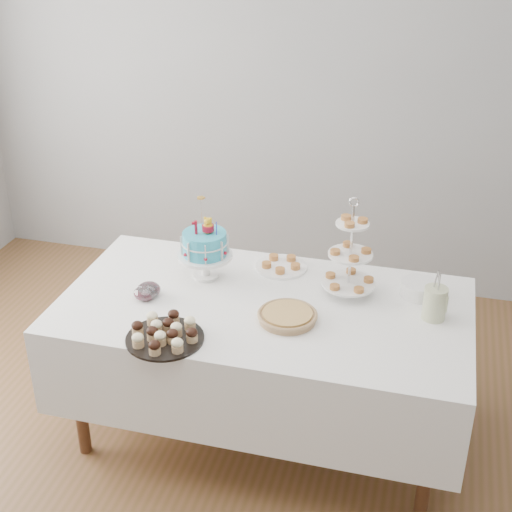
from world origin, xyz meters
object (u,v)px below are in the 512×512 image
(cupcake_tray, at_px, (165,332))
(pie, at_px, (287,316))
(plate_stack, at_px, (420,289))
(utensil_pitcher, at_px, (435,302))
(tiered_stand, at_px, (350,255))
(jam_bowl_a, at_px, (149,290))
(table, at_px, (263,344))
(jam_bowl_b, at_px, (145,293))
(birthday_cake, at_px, (205,257))
(pastry_plate, at_px, (281,265))

(cupcake_tray, distance_m, pie, 0.56)
(plate_stack, xyz_separation_m, utensil_pitcher, (0.07, -0.19, 0.05))
(tiered_stand, height_order, jam_bowl_a, tiered_stand)
(table, relative_size, cupcake_tray, 5.63)
(jam_bowl_b, bearing_deg, table, 10.37)
(utensil_pitcher, bearing_deg, tiered_stand, -174.69)
(pie, height_order, jam_bowl_b, jam_bowl_b)
(birthday_cake, distance_m, jam_bowl_b, 0.36)
(table, relative_size, pie, 7.02)
(table, bearing_deg, plate_stack, 21.04)
(jam_bowl_b, bearing_deg, cupcake_tray, -54.07)
(birthday_cake, bearing_deg, jam_bowl_b, -147.69)
(birthday_cake, bearing_deg, cupcake_tray, -109.77)
(tiered_stand, height_order, plate_stack, tiered_stand)
(table, distance_m, tiered_stand, 0.60)
(plate_stack, distance_m, jam_bowl_b, 1.31)
(birthday_cake, height_order, pie, birthday_cake)
(cupcake_tray, xyz_separation_m, jam_bowl_b, (-0.22, 0.30, -0.01))
(table, distance_m, utensil_pitcher, 0.84)
(birthday_cake, xyz_separation_m, jam_bowl_a, (-0.20, -0.24, -0.08))
(jam_bowl_a, xyz_separation_m, jam_bowl_b, (-0.01, -0.03, -0.00))
(pastry_plate, height_order, jam_bowl_a, jam_bowl_a)
(pastry_plate, relative_size, jam_bowl_a, 2.33)
(utensil_pitcher, bearing_deg, table, -152.36)
(plate_stack, xyz_separation_m, pastry_plate, (-0.70, 0.10, -0.02))
(plate_stack, bearing_deg, jam_bowl_b, -163.53)
(pie, xyz_separation_m, utensil_pitcher, (0.63, 0.19, 0.06))
(pie, relative_size, plate_stack, 1.52)
(cupcake_tray, bearing_deg, jam_bowl_a, 122.57)
(birthday_cake, xyz_separation_m, cupcake_tray, (0.01, -0.57, -0.08))
(jam_bowl_a, bearing_deg, tiered_stand, 16.35)
(table, bearing_deg, utensil_pitcher, 5.75)
(jam_bowl_a, bearing_deg, plate_stack, 15.20)
(pie, relative_size, utensil_pitcher, 1.15)
(pie, xyz_separation_m, jam_bowl_b, (-0.69, 0.01, 0.01))
(utensil_pitcher, bearing_deg, cupcake_tray, -134.83)
(cupcake_tray, bearing_deg, tiered_stand, 40.34)
(cupcake_tray, distance_m, jam_bowl_b, 0.37)
(utensil_pitcher, bearing_deg, birthday_cake, -163.05)
(pastry_plate, bearing_deg, cupcake_tray, -113.75)
(cupcake_tray, relative_size, jam_bowl_a, 2.99)
(pie, bearing_deg, pastry_plate, 106.33)
(tiered_stand, bearing_deg, pie, -126.12)
(pastry_plate, relative_size, jam_bowl_b, 2.46)
(plate_stack, bearing_deg, pastry_plate, 172.20)
(jam_bowl_b, bearing_deg, jam_bowl_a, 79.97)
(tiered_stand, bearing_deg, birthday_cake, -178.04)
(birthday_cake, distance_m, pie, 0.57)
(jam_bowl_a, height_order, jam_bowl_b, jam_bowl_a)
(jam_bowl_b, bearing_deg, utensil_pitcher, 7.69)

